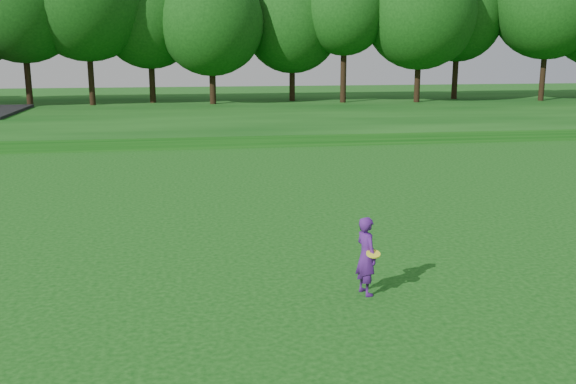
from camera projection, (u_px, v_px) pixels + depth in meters
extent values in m
plane|color=#0D450E|center=(223.00, 287.00, 13.67)|extent=(140.00, 140.00, 0.00)
cube|color=#0D450E|center=(197.00, 113.00, 46.36)|extent=(130.00, 30.00, 0.60)
cube|color=gray|center=(201.00, 146.00, 32.94)|extent=(130.00, 1.60, 0.04)
imported|color=#4F1B7B|center=(366.00, 256.00, 13.13)|extent=(0.54, 0.69, 1.65)
cylinder|color=#F8FB27|center=(373.00, 254.00, 12.90)|extent=(0.29, 0.28, 0.11)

